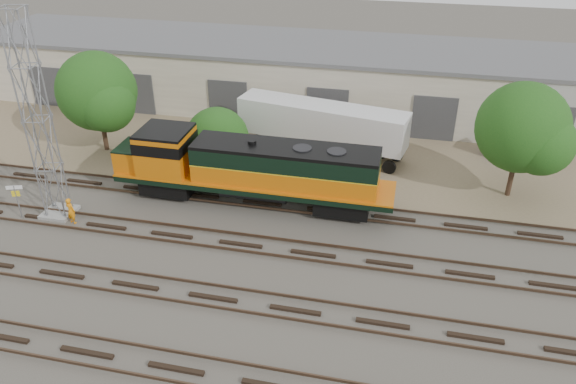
% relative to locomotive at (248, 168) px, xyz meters
% --- Properties ---
extents(ground, '(140.00, 140.00, 0.00)m').
position_rel_locomotive_xyz_m(ground, '(0.82, -6.00, -2.33)').
color(ground, '#47423A').
rests_on(ground, ground).
extents(dirt_strip, '(80.00, 16.00, 0.02)m').
position_rel_locomotive_xyz_m(dirt_strip, '(0.82, 9.00, -2.32)').
color(dirt_strip, '#726047').
rests_on(dirt_strip, ground).
extents(tracks, '(80.00, 20.40, 0.28)m').
position_rel_locomotive_xyz_m(tracks, '(0.82, -9.00, -2.26)').
color(tracks, black).
rests_on(tracks, ground).
extents(warehouse, '(58.40, 10.40, 5.30)m').
position_rel_locomotive_xyz_m(warehouse, '(0.86, 16.98, 0.32)').
color(warehouse, beige).
rests_on(warehouse, ground).
extents(locomotive, '(16.88, 2.96, 4.06)m').
position_rel_locomotive_xyz_m(locomotive, '(0.00, 0.00, 0.00)').
color(locomotive, black).
rests_on(locomotive, tracks).
extents(signal_tower, '(1.76, 1.76, 11.90)m').
position_rel_locomotive_xyz_m(signal_tower, '(-10.61, -3.78, 3.46)').
color(signal_tower, gray).
rests_on(signal_tower, ground).
extents(sign_post, '(0.87, 0.33, 2.20)m').
position_rel_locomotive_xyz_m(sign_post, '(-12.47, -4.70, -0.79)').
color(sign_post, gray).
rests_on(sign_post, ground).
extents(worker, '(0.67, 0.53, 1.62)m').
position_rel_locomotive_xyz_m(worker, '(-9.29, -4.48, -1.52)').
color(worker, orange).
rests_on(worker, ground).
extents(semi_trailer, '(12.24, 4.62, 3.69)m').
position_rel_locomotive_xyz_m(semi_trailer, '(3.38, 7.66, -0.01)').
color(semi_trailer, silver).
rests_on(semi_trailer, ground).
extents(dumpster_blue, '(1.96, 1.89, 1.50)m').
position_rel_locomotive_xyz_m(dumpster_blue, '(15.51, 10.17, -1.58)').
color(dumpster_blue, navy).
rests_on(dumpster_blue, ground).
extents(tree_west, '(5.77, 5.50, 7.19)m').
position_rel_locomotive_xyz_m(tree_west, '(-11.98, 4.75, 1.97)').
color(tree_west, '#382619').
rests_on(tree_west, ground).
extents(tree_mid, '(4.55, 4.34, 4.34)m').
position_rel_locomotive_xyz_m(tree_mid, '(-3.27, 4.30, -0.53)').
color(tree_mid, '#382619').
rests_on(tree_mid, ground).
extents(tree_east, '(5.67, 5.40, 7.29)m').
position_rel_locomotive_xyz_m(tree_east, '(15.82, 4.21, 2.11)').
color(tree_east, '#382619').
rests_on(tree_east, ground).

